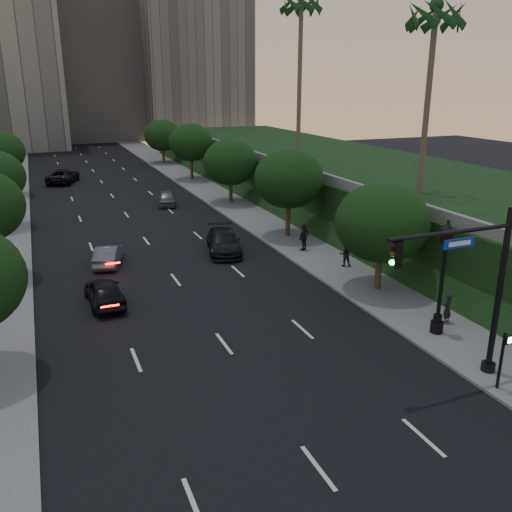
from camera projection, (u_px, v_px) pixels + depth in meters
name	position (u px, v px, depth m)	size (l,w,h in m)	color
ground	(267.00, 401.00, 20.32)	(160.00, 160.00, 0.00)	black
road_surface	(130.00, 220.00, 46.75)	(16.00, 140.00, 0.02)	black
sidewalk_right	(241.00, 209.00, 50.40)	(4.50, 140.00, 0.15)	slate
sidewalk_left	(0.00, 231.00, 43.06)	(4.50, 140.00, 0.15)	slate
embankment	(362.00, 184.00, 52.25)	(18.00, 90.00, 4.00)	black
parapet_wall	(283.00, 164.00, 48.48)	(0.35, 90.00, 0.70)	slate
office_block_mid	(94.00, 73.00, 108.33)	(22.00, 18.00, 26.00)	#9A978D
office_block_right	(188.00, 46.00, 107.95)	(20.00, 22.00, 36.00)	slate
tree_right_a	(382.00, 222.00, 29.81)	(5.20, 5.20, 6.24)	#38281C
tree_right_b	(289.00, 179.00, 40.24)	(5.20, 5.20, 6.74)	#38281C
tree_right_c	(230.00, 162.00, 51.84)	(5.20, 5.20, 6.24)	#38281C
tree_right_d	(191.00, 142.00, 64.03)	(5.20, 5.20, 6.74)	#38281C
tree_right_e	(162.00, 135.00, 77.40)	(5.20, 5.20, 6.24)	#38281C
palm_mid	(436.00, 17.00, 34.20)	(3.20, 3.20, 13.00)	#4C4233
palm_far	(301.00, 6.00, 47.04)	(3.20, 3.20, 15.50)	#4C4233
traffic_signal_mast	(478.00, 294.00, 20.71)	(5.68, 0.56, 7.00)	black
street_lamp	(442.00, 283.00, 24.79)	(0.64, 0.64, 5.62)	black
pedestrian_signal	(503.00, 356.00, 20.45)	(0.30, 0.33, 2.50)	black
sedan_near_left	(104.00, 292.00, 28.85)	(1.74, 4.31, 1.47)	black
sedan_mid_left	(108.00, 255.00, 35.20)	(1.40, 4.02, 1.32)	#5C5F64
sedan_far_left	(63.00, 176.00, 63.43)	(2.73, 5.92, 1.64)	black
sedan_near_right	(224.00, 242.00, 37.70)	(2.16, 5.30, 1.54)	black
sedan_far_right	(167.00, 198.00, 52.06)	(1.64, 4.08, 1.39)	#585C5F
pedestrian_a	(447.00, 308.00, 26.32)	(0.56, 0.36, 1.52)	black
pedestrian_b	(345.00, 254.00, 34.47)	(0.76, 0.59, 1.56)	black
pedestrian_c	(304.00, 237.00, 37.61)	(1.10, 0.46, 1.88)	black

